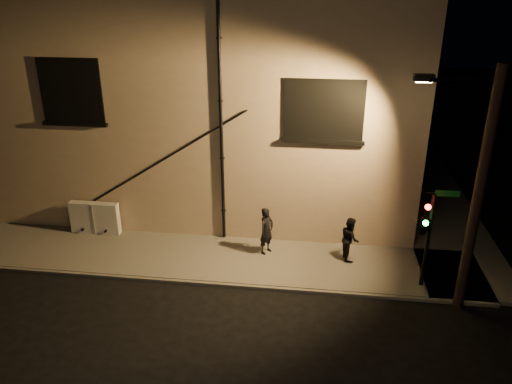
# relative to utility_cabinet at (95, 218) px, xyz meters

# --- Properties ---
(ground) EXTENTS (90.00, 90.00, 0.00)m
(ground) POSITION_rel_utility_cabinet_xyz_m (6.64, -2.70, -0.73)
(ground) COLOR black
(sidewalk) EXTENTS (21.00, 16.00, 0.12)m
(sidewalk) POSITION_rel_utility_cabinet_xyz_m (7.86, 1.69, -0.67)
(sidewalk) COLOR #65615B
(sidewalk) RESTS_ON ground
(building) EXTENTS (16.20, 12.23, 8.80)m
(building) POSITION_rel_utility_cabinet_xyz_m (3.64, 6.29, 3.68)
(building) COLOR #C6AB8E
(building) RESTS_ON ground
(utility_cabinet) EXTENTS (1.85, 0.31, 1.21)m
(utility_cabinet) POSITION_rel_utility_cabinet_xyz_m (0.00, 0.00, 0.00)
(utility_cabinet) COLOR silver
(utility_cabinet) RESTS_ON sidewalk
(pedestrian_a) EXTENTS (0.66, 0.73, 1.66)m
(pedestrian_a) POSITION_rel_utility_cabinet_xyz_m (6.50, -0.65, 0.22)
(pedestrian_a) COLOR black
(pedestrian_a) RESTS_ON sidewalk
(pedestrian_b) EXTENTS (0.68, 0.82, 1.51)m
(pedestrian_b) POSITION_rel_utility_cabinet_xyz_m (9.33, -0.71, 0.15)
(pedestrian_b) COLOR black
(pedestrian_b) RESTS_ON sidewalk
(traffic_signal) EXTENTS (1.15, 1.86, 3.20)m
(traffic_signal) POSITION_rel_utility_cabinet_xyz_m (11.31, -2.15, 1.54)
(traffic_signal) COLOR black
(traffic_signal) RESTS_ON sidewalk
(streetlamp_pole) EXTENTS (2.02, 1.39, 7.03)m
(streetlamp_pole) POSITION_rel_utility_cabinet_xyz_m (12.35, -2.76, 3.02)
(streetlamp_pole) COLOR black
(streetlamp_pole) RESTS_ON ground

